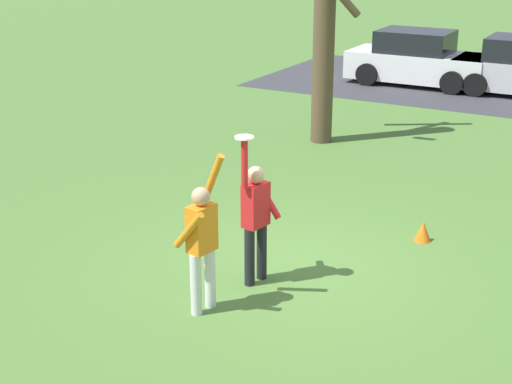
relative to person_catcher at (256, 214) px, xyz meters
name	(u,v)px	position (x,y,z in m)	size (l,w,h in m)	color
ground_plane	(287,269)	(0.20, 0.55, -0.98)	(120.00, 120.00, 0.00)	#4C7533
person_catcher	(256,214)	(0.00, 0.00, 0.00)	(0.49, 0.57, 2.08)	black
person_defender	(202,239)	(-0.17, -1.03, 0.00)	(0.50, 0.60, 2.04)	silver
frisbee_disc	(244,137)	(-0.04, -0.22, 1.11)	(0.25, 0.25, 0.02)	white
parked_car_white	(418,60)	(-2.30, 13.87, -0.25)	(4.12, 2.08, 1.59)	white
bare_tree_tall	(324,30)	(-2.17, 6.79, 1.46)	(1.75, 1.77, 4.95)	brown
field_cone_orange	(423,231)	(1.55, 2.47, -0.82)	(0.26, 0.26, 0.32)	orange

